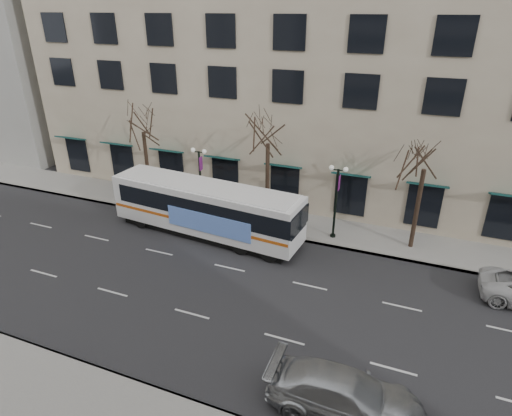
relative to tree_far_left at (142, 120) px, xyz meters
The scene contains 10 objects.
ground 14.91m from the tree_far_left, 41.35° to the right, with size 160.00×160.00×0.00m, color black.
sidewalk_far 16.40m from the tree_far_left, ahead, with size 80.00×4.00×0.15m, color gray.
building_hotel 15.52m from the tree_far_left, 56.75° to the left, with size 40.00×20.00×24.00m, color tan.
tree_far_left is the anchor object (origin of this frame).
tree_far_mid 10.00m from the tree_far_left, ahead, with size 3.60×3.60×8.55m.
tree_far_right 20.00m from the tree_far_left, ahead, with size 3.60×3.60×8.06m.
lamp_post_left 6.29m from the tree_far_left, ahead, with size 1.22×0.45×5.21m.
lamp_post_right 15.48m from the tree_far_left, ahead, with size 1.22×0.45×5.21m.
city_bus 8.89m from the tree_far_left, 25.02° to the right, with size 13.74×4.13×3.67m.
silver_car 23.88m from the tree_far_left, 37.37° to the right, with size 2.48×6.09×1.77m, color #ABAFB3.
Camera 1 is at (9.54, -17.37, 14.31)m, focal length 30.00 mm.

